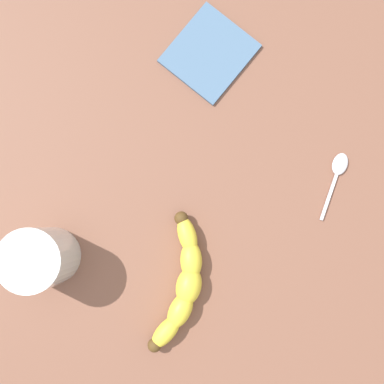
% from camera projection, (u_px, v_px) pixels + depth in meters
% --- Properties ---
extents(wooden_tabletop, '(1.20, 1.20, 0.03)m').
position_uv_depth(wooden_tabletop, '(188.00, 207.00, 0.71)').
color(wooden_tabletop, brown).
rests_on(wooden_tabletop, ground).
extents(banana, '(0.21, 0.10, 0.04)m').
position_uv_depth(banana, '(183.00, 285.00, 0.67)').
color(banana, yellow).
rests_on(banana, wooden_tabletop).
extents(smoothie_glass, '(0.09, 0.09, 0.11)m').
position_uv_depth(smoothie_glass, '(42.00, 258.00, 0.64)').
color(smoothie_glass, silver).
rests_on(smoothie_glass, wooden_tabletop).
extents(teaspoon, '(0.11, 0.03, 0.01)m').
position_uv_depth(teaspoon, '(339.00, 168.00, 0.70)').
color(teaspoon, silver).
rests_on(teaspoon, wooden_tabletop).
extents(folded_napkin, '(0.15, 0.14, 0.01)m').
position_uv_depth(folded_napkin, '(210.00, 53.00, 0.71)').
color(folded_napkin, slate).
rests_on(folded_napkin, wooden_tabletop).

